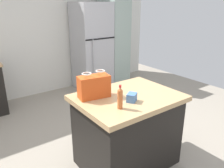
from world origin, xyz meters
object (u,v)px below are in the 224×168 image
Objects in this scene: small_box at (132,97)px; bottle at (120,98)px; refrigerator at (92,47)px; kitchen_island at (127,130)px; shopping_bag at (94,86)px; tall_cabinet at (114,38)px.

bottle is at bearing -163.55° from small_box.
small_box is at bearing -113.20° from refrigerator.
refrigerator reaches higher than kitchen_island.
shopping_bag is (-1.38, -2.29, 0.07)m from refrigerator.
tall_cabinet is at bearing 56.55° from small_box.
small_box is (-1.12, -2.62, -0.01)m from refrigerator.
tall_cabinet is 6.11× the size of shopping_bag.
bottle is at bearing -125.80° from tall_cabinet.
tall_cabinet reaches higher than refrigerator.
tall_cabinet reaches higher than small_box.
tall_cabinet reaches higher than bottle.
shopping_bag is (-0.32, 0.19, 0.56)m from kitchen_island.
small_box is 0.47× the size of bottle.
refrigerator reaches higher than small_box.
tall_cabinet is at bearing 56.17° from kitchen_island.
kitchen_island is at bearing -123.83° from tall_cabinet.
small_box is at bearing -115.90° from kitchen_island.
refrigerator is at bearing 63.69° from bottle.
tall_cabinet is 3.31m from bottle.
shopping_bag reaches higher than bottle.
refrigerator is 2.68m from shopping_bag.
kitchen_island is 4.66× the size of bottle.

